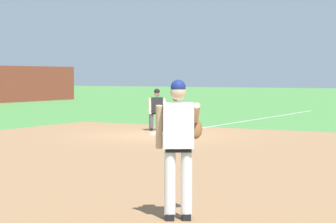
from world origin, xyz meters
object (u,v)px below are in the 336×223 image
object	(u,v)px
first_base_bag	(158,134)
first_baseman	(176,112)
baseball	(177,146)
pitcher	(179,140)
umpire	(157,108)

from	to	relation	value
first_base_bag	first_baseman	size ratio (longest dim) A/B	0.28
baseball	first_baseman	world-z (taller)	first_baseman
pitcher	first_baseman	bearing A→B (deg)	28.71
pitcher	first_base_bag	bearing A→B (deg)	31.44
pitcher	baseball	bearing A→B (deg)	28.74
first_baseman	umpire	size ratio (longest dim) A/B	0.92
baseball	first_baseman	xyz separation A→B (m)	(3.45, 1.88, 0.69)
first_baseman	umpire	xyz separation A→B (m)	(0.89, 1.26, 0.06)
pitcher	first_baseman	world-z (taller)	pitcher
first_base_bag	umpire	distance (m)	1.90
pitcher	umpire	world-z (taller)	pitcher
pitcher	umpire	bearing A→B (deg)	31.45
first_base_bag	umpire	size ratio (longest dim) A/B	0.26
baseball	first_baseman	distance (m)	3.99
baseball	pitcher	distance (m)	8.78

